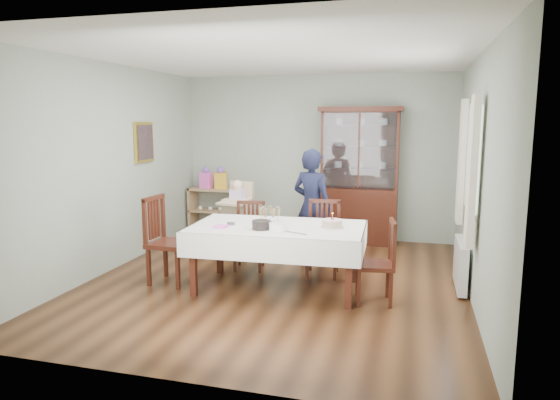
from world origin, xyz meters
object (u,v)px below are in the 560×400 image
at_px(chair_end_right, 375,278).
at_px(chair_end_left, 170,257).
at_px(chair_far_right, 323,253).
at_px(woman, 312,207).
at_px(sideboard, 215,211).
at_px(chair_far_left, 249,249).
at_px(champagne_tray, 270,219).
at_px(dining_table, 277,257).
at_px(gift_bag_orange, 221,179).
at_px(birthday_cake, 332,224).
at_px(gift_bag_pink, 206,179).
at_px(high_chair, 238,226).
at_px(china_cabinet, 360,174).

bearing_deg(chair_end_right, chair_end_left, -99.56).
height_order(chair_far_right, woman, woman).
height_order(sideboard, chair_far_left, chair_far_left).
bearing_deg(champagne_tray, dining_table, -25.36).
bearing_deg(gift_bag_orange, chair_end_left, -81.88).
xyz_separation_m(chair_far_right, birthday_cake, (0.22, -0.64, 0.52)).
distance_m(chair_end_right, gift_bag_orange, 3.97).
relative_size(woman, gift_bag_pink, 4.30).
bearing_deg(gift_bag_orange, woman, -35.82).
xyz_separation_m(high_chair, champagne_tray, (0.85, -1.25, 0.39)).
xyz_separation_m(china_cabinet, chair_end_left, (-2.00, -2.63, -0.81)).
bearing_deg(china_cabinet, dining_table, -104.79).
bearing_deg(china_cabinet, high_chair, -143.13).
distance_m(woman, high_chair, 1.19).
relative_size(high_chair, gift_bag_pink, 3.01).
bearing_deg(chair_far_right, chair_far_left, 174.64).
height_order(sideboard, gift_bag_pink, gift_bag_pink).
relative_size(high_chair, birthday_cake, 4.20).
xyz_separation_m(china_cabinet, champagne_tray, (-0.77, -2.47, -0.30)).
bearing_deg(china_cabinet, chair_end_right, -79.79).
distance_m(dining_table, chair_end_left, 1.34).
bearing_deg(gift_bag_pink, chair_far_left, -52.50).
xyz_separation_m(champagne_tray, gift_bag_pink, (-1.88, 2.47, 0.14)).
distance_m(chair_far_left, gift_bag_pink, 2.41).
bearing_deg(chair_end_right, china_cabinet, -178.74).
height_order(champagne_tray, birthday_cake, champagne_tray).
bearing_deg(sideboard, chair_end_right, -42.00).
relative_size(dining_table, chair_far_right, 2.15).
height_order(chair_end_left, birthday_cake, chair_end_left).
bearing_deg(chair_end_left, sideboard, 13.15).
bearing_deg(chair_far_right, birthday_cake, -75.55).
height_order(champagne_tray, gift_bag_pink, gift_bag_pink).
bearing_deg(china_cabinet, chair_far_right, -97.77).
distance_m(sideboard, chair_far_left, 2.24).
height_order(sideboard, high_chair, high_chair).
relative_size(sideboard, champagne_tray, 2.65).
distance_m(birthday_cake, gift_bag_pink, 3.62).
xyz_separation_m(sideboard, woman, (2.00, -1.38, 0.39)).
distance_m(woman, birthday_cake, 1.23).
xyz_separation_m(dining_table, chair_end_left, (-1.33, -0.11, -0.07)).
bearing_deg(high_chair, chair_far_left, -49.36).
relative_size(chair_far_right, high_chair, 0.86).
bearing_deg(gift_bag_pink, chair_end_right, -40.38).
xyz_separation_m(chair_end_right, woman, (-0.98, 1.30, 0.52)).
xyz_separation_m(dining_table, china_cabinet, (0.67, 2.52, 0.74)).
relative_size(woman, birthday_cake, 6.00).
height_order(china_cabinet, champagne_tray, china_cabinet).
distance_m(chair_far_left, chair_end_left, 1.10).
distance_m(champagne_tray, birthday_cake, 0.74).
distance_m(chair_far_right, chair_end_left, 1.92).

